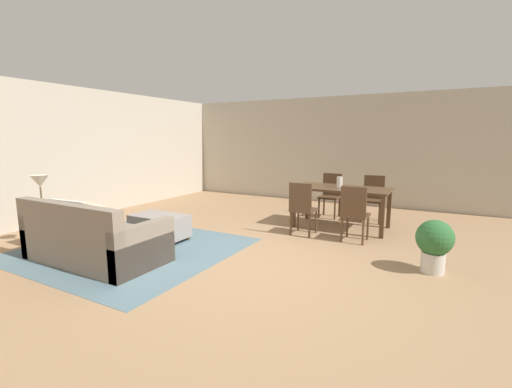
% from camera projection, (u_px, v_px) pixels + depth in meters
% --- Properties ---
extents(ground_plane, '(10.80, 10.80, 0.00)m').
position_uv_depth(ground_plane, '(245.00, 263.00, 4.64)').
color(ground_plane, '#9E7A56').
extents(wall_back, '(9.00, 0.12, 2.70)m').
position_uv_depth(wall_back, '(345.00, 150.00, 8.75)').
color(wall_back, '#BCB2A0').
rests_on(wall_back, ground_plane).
extents(wall_left, '(0.12, 11.00, 2.70)m').
position_uv_depth(wall_left, '(66.00, 154.00, 6.99)').
color(wall_left, '#BCB2A0').
rests_on(wall_left, ground_plane).
extents(area_rug, '(3.00, 2.80, 0.01)m').
position_uv_depth(area_rug, '(132.00, 249.00, 5.25)').
color(area_rug, slate).
rests_on(area_rug, ground_plane).
extents(couch, '(1.94, 0.97, 0.86)m').
position_uv_depth(couch, '(93.00, 240.00, 4.70)').
color(couch, gray).
rests_on(couch, ground_plane).
extents(ottoman_table, '(0.92, 0.54, 0.42)m').
position_uv_depth(ottoman_table, '(160.00, 226.00, 5.67)').
color(ottoman_table, gray).
rests_on(ottoman_table, ground_plane).
extents(side_table, '(0.40, 0.40, 0.58)m').
position_uv_depth(side_table, '(43.00, 217.00, 5.34)').
color(side_table, brown).
rests_on(side_table, ground_plane).
extents(table_lamp, '(0.26, 0.26, 0.53)m').
position_uv_depth(table_lamp, '(40.00, 183.00, 5.25)').
color(table_lamp, brown).
rests_on(table_lamp, side_table).
extents(dining_table, '(1.71, 0.89, 0.76)m').
position_uv_depth(dining_table, '(342.00, 192.00, 6.40)').
color(dining_table, '#513823').
rests_on(dining_table, ground_plane).
extents(dining_chair_near_left, '(0.40, 0.40, 0.92)m').
position_uv_depth(dining_chair_near_left, '(302.00, 206.00, 5.91)').
color(dining_chair_near_left, '#513823').
rests_on(dining_chair_near_left, ground_plane).
extents(dining_chair_near_right, '(0.41, 0.41, 0.92)m').
position_uv_depth(dining_chair_near_right, '(354.00, 211.00, 5.50)').
color(dining_chair_near_right, '#513823').
rests_on(dining_chair_near_right, ground_plane).
extents(dining_chair_far_left, '(0.40, 0.40, 0.92)m').
position_uv_depth(dining_chair_far_left, '(331.00, 192.00, 7.33)').
color(dining_chair_far_left, '#513823').
rests_on(dining_chair_far_left, ground_plane).
extents(dining_chair_far_right, '(0.41, 0.41, 0.92)m').
position_uv_depth(dining_chair_far_right, '(373.00, 196.00, 6.93)').
color(dining_chair_far_right, '#513823').
rests_on(dining_chair_far_right, ground_plane).
extents(vase_centerpiece, '(0.11, 0.11, 0.20)m').
position_uv_depth(vase_centerpiece, '(340.00, 182.00, 6.39)').
color(vase_centerpiece, silver).
rests_on(vase_centerpiece, dining_table).
extents(potted_plant, '(0.45, 0.45, 0.67)m').
position_uv_depth(potted_plant, '(434.00, 242.00, 4.27)').
color(potted_plant, beige).
rests_on(potted_plant, ground_plane).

